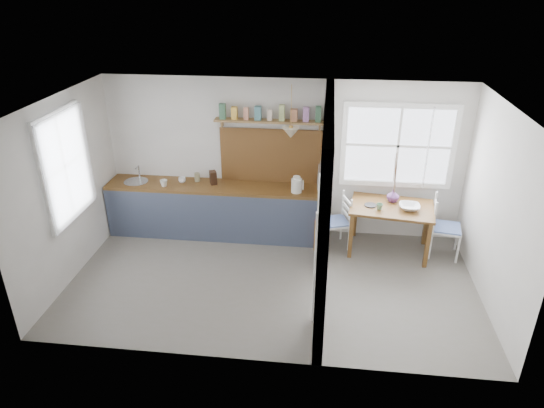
# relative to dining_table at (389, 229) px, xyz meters

# --- Properties ---
(floor) EXTENTS (5.80, 3.20, 0.01)m
(floor) POSITION_rel_dining_table_xyz_m (-1.74, -1.07, -0.39)
(floor) COLOR slate
(floor) RESTS_ON ground
(ceiling) EXTENTS (5.80, 3.20, 0.01)m
(ceiling) POSITION_rel_dining_table_xyz_m (-1.74, -1.07, 2.21)
(ceiling) COLOR silver
(ceiling) RESTS_ON walls
(walls) EXTENTS (5.81, 3.21, 2.60)m
(walls) POSITION_rel_dining_table_xyz_m (-1.74, -1.07, 0.91)
(walls) COLOR silver
(walls) RESTS_ON floor
(partition) EXTENTS (0.12, 3.20, 2.60)m
(partition) POSITION_rel_dining_table_xyz_m (-1.04, -1.02, 1.06)
(partition) COLOR silver
(partition) RESTS_ON floor
(kitchen_window) EXTENTS (0.10, 1.16, 1.50)m
(kitchen_window) POSITION_rel_dining_table_xyz_m (-4.61, -1.07, 1.26)
(kitchen_window) COLOR white
(kitchen_window) RESTS_ON walls
(nook_window) EXTENTS (1.76, 0.10, 1.30)m
(nook_window) POSITION_rel_dining_table_xyz_m (0.06, 0.49, 1.21)
(nook_window) COLOR white
(nook_window) RESTS_ON walls
(counter) EXTENTS (3.50, 0.60, 0.90)m
(counter) POSITION_rel_dining_table_xyz_m (-2.87, 0.25, 0.06)
(counter) COLOR brown
(counter) RESTS_ON floor
(sink) EXTENTS (0.40, 0.40, 0.02)m
(sink) POSITION_rel_dining_table_xyz_m (-4.17, 0.23, 0.50)
(sink) COLOR #B3B5BA
(sink) RESTS_ON counter
(backsplash) EXTENTS (1.65, 0.03, 0.90)m
(backsplash) POSITION_rel_dining_table_xyz_m (-1.95, 0.50, 0.96)
(backsplash) COLOR brown
(backsplash) RESTS_ON walls
(shelf) EXTENTS (1.75, 0.20, 0.21)m
(shelf) POSITION_rel_dining_table_xyz_m (-1.95, 0.42, 1.62)
(shelf) COLOR olive
(shelf) RESTS_ON walls
(pendant_lamp) EXTENTS (0.26, 0.26, 0.16)m
(pendant_lamp) POSITION_rel_dining_table_xyz_m (-1.59, 0.08, 1.49)
(pendant_lamp) COLOR beige
(pendant_lamp) RESTS_ON ceiling
(utensil_rail) EXTENTS (0.02, 0.50, 0.02)m
(utensil_rail) POSITION_rel_dining_table_xyz_m (-1.13, -0.17, 1.06)
(utensil_rail) COLOR #B3B5BA
(utensil_rail) RESTS_ON partition
(dining_table) EXTENTS (1.36, 1.00, 0.79)m
(dining_table) POSITION_rel_dining_table_xyz_m (0.00, 0.00, 0.00)
(dining_table) COLOR brown
(dining_table) RESTS_ON floor
(chair_left) EXTENTS (0.52, 0.52, 0.90)m
(chair_left) POSITION_rel_dining_table_xyz_m (-0.86, 0.04, 0.05)
(chair_left) COLOR white
(chair_left) RESTS_ON floor
(chair_right) EXTENTS (0.51, 0.51, 0.97)m
(chair_right) POSITION_rel_dining_table_xyz_m (0.85, -0.03, 0.09)
(chair_right) COLOR white
(chair_right) RESTS_ON floor
(kettle) EXTENTS (0.23, 0.19, 0.27)m
(kettle) POSITION_rel_dining_table_xyz_m (-1.49, 0.11, 0.64)
(kettle) COLOR white
(kettle) RESTS_ON counter
(mug_a) EXTENTS (0.15, 0.15, 0.11)m
(mug_a) POSITION_rel_dining_table_xyz_m (-3.64, 0.08, 0.56)
(mug_a) COLOR silver
(mug_a) RESTS_ON counter
(mug_b) EXTENTS (0.13, 0.13, 0.09)m
(mug_b) POSITION_rel_dining_table_xyz_m (-3.40, 0.27, 0.55)
(mug_b) COLOR white
(mug_b) RESTS_ON counter
(knife_block) EXTENTS (0.15, 0.17, 0.22)m
(knife_block) POSITION_rel_dining_table_xyz_m (-2.87, 0.28, 0.62)
(knife_block) COLOR #3F2217
(knife_block) RESTS_ON counter
(jar) EXTENTS (0.11, 0.11, 0.15)m
(jar) POSITION_rel_dining_table_xyz_m (-3.16, 0.35, 0.58)
(jar) COLOR gray
(jar) RESTS_ON counter
(towel_magenta) EXTENTS (0.02, 0.03, 0.51)m
(towel_magenta) POSITION_rel_dining_table_xyz_m (-1.16, -0.08, -0.12)
(towel_magenta) COLOR #C32070
(towel_magenta) RESTS_ON counter
(towel_orange) EXTENTS (0.02, 0.03, 0.55)m
(towel_orange) POSITION_rel_dining_table_xyz_m (-1.16, -0.13, -0.14)
(towel_orange) COLOR orange
(towel_orange) RESTS_ON counter
(bowl) EXTENTS (0.33, 0.33, 0.08)m
(bowl) POSITION_rel_dining_table_xyz_m (0.25, -0.07, 0.43)
(bowl) COLOR white
(bowl) RESTS_ON dining_table
(table_cup) EXTENTS (0.13, 0.13, 0.09)m
(table_cup) POSITION_rel_dining_table_xyz_m (-0.21, -0.14, 0.44)
(table_cup) COLOR slate
(table_cup) RESTS_ON dining_table
(plate) EXTENTS (0.23, 0.23, 0.02)m
(plate) POSITION_rel_dining_table_xyz_m (-0.33, -0.01, 0.40)
(plate) COLOR black
(plate) RESTS_ON dining_table
(vase) EXTENTS (0.24, 0.24, 0.20)m
(vase) POSITION_rel_dining_table_xyz_m (0.02, 0.18, 0.49)
(vase) COLOR #643674
(vase) RESTS_ON dining_table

